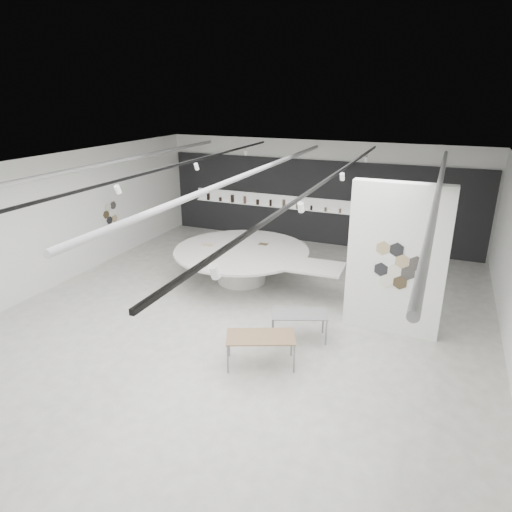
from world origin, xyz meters
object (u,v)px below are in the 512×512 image
at_px(partition_column, 396,260).
at_px(sample_table_wood, 261,338).
at_px(sample_table_stone, 299,316).
at_px(display_island, 244,261).
at_px(kitchen_counter, 394,242).

relative_size(partition_column, sample_table_wood, 2.26).
xyz_separation_m(partition_column, sample_table_stone, (-1.90, -1.25, -1.20)).
bearing_deg(display_island, partition_column, -19.17).
distance_m(sample_table_stone, kitchen_counter, 6.92).
bearing_deg(sample_table_stone, display_island, 134.44).
height_order(partition_column, sample_table_wood, partition_column).
xyz_separation_m(sample_table_wood, sample_table_stone, (0.42, 1.32, -0.02)).
distance_m(partition_column, sample_table_stone, 2.57).
height_order(partition_column, sample_table_stone, partition_column).
relative_size(sample_table_wood, sample_table_stone, 1.12).
height_order(sample_table_wood, sample_table_stone, sample_table_wood).
bearing_deg(kitchen_counter, partition_column, -79.58).
distance_m(partition_column, sample_table_wood, 3.65).
relative_size(display_island, sample_table_stone, 3.72).
height_order(sample_table_wood, kitchen_counter, kitchen_counter).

